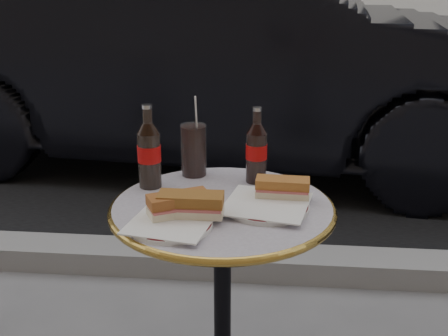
# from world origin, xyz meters

# --- Properties ---
(asphalt_road) EXTENTS (40.00, 8.00, 0.00)m
(asphalt_road) POSITION_xyz_m (0.00, 5.00, 0.00)
(asphalt_road) COLOR black
(asphalt_road) RESTS_ON ground
(curb) EXTENTS (40.00, 0.20, 0.12)m
(curb) POSITION_xyz_m (0.00, 0.90, 0.05)
(curb) COLOR gray
(curb) RESTS_ON ground
(bistro_table) EXTENTS (0.62, 0.62, 0.73)m
(bistro_table) POSITION_xyz_m (0.00, 0.00, 0.37)
(bistro_table) COLOR #BAB2C4
(bistro_table) RESTS_ON ground
(plate_left) EXTENTS (0.27, 0.27, 0.01)m
(plate_left) POSITION_xyz_m (-0.11, -0.15, 0.74)
(plate_left) COLOR white
(plate_left) RESTS_ON bistro_table
(plate_right) EXTENTS (0.30, 0.30, 0.01)m
(plate_right) POSITION_xyz_m (0.12, -0.02, 0.74)
(plate_right) COLOR silver
(plate_right) RESTS_ON bistro_table
(sandwich_left_a) EXTENTS (0.17, 0.14, 0.05)m
(sandwich_left_a) POSITION_xyz_m (-0.10, -0.11, 0.77)
(sandwich_left_a) COLOR brown
(sandwich_left_a) RESTS_ON plate_left
(sandwich_left_b) EXTENTS (0.17, 0.08, 0.06)m
(sandwich_left_b) POSITION_xyz_m (-0.07, -0.11, 0.77)
(sandwich_left_b) COLOR brown
(sandwich_left_b) RESTS_ON plate_left
(sandwich_right) EXTENTS (0.15, 0.08, 0.05)m
(sandwich_right) POSITION_xyz_m (0.16, 0.04, 0.77)
(sandwich_right) COLOR #A8642A
(sandwich_right) RESTS_ON plate_right
(cola_bottle_left) EXTENTS (0.08, 0.08, 0.25)m
(cola_bottle_left) POSITION_xyz_m (-0.22, 0.11, 0.86)
(cola_bottle_left) COLOR black
(cola_bottle_left) RESTS_ON bistro_table
(cola_bottle_right) EXTENTS (0.07, 0.07, 0.23)m
(cola_bottle_right) POSITION_xyz_m (0.08, 0.18, 0.85)
(cola_bottle_right) COLOR black
(cola_bottle_right) RESTS_ON bistro_table
(cola_glass) EXTENTS (0.08, 0.08, 0.16)m
(cola_glass) POSITION_xyz_m (-0.11, 0.22, 0.81)
(cola_glass) COLOR black
(cola_glass) RESTS_ON bistro_table
(parked_car) EXTENTS (2.09, 4.77, 1.52)m
(parked_car) POSITION_xyz_m (-0.27, 2.52, 0.76)
(parked_car) COLOR black
(parked_car) RESTS_ON ground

